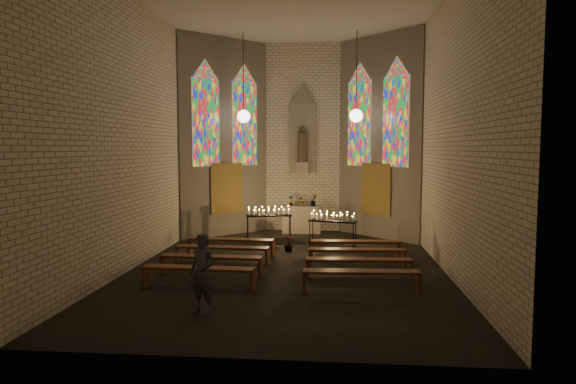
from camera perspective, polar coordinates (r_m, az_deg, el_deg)
The scene contains 18 objects.
floor at distance 13.72m, azimuth 0.03°, elevation -8.27°, with size 12.00×12.00×0.00m, color black.
room at distance 16.72m, azimuth 1.09°, elevation 6.93°, with size 8.22×12.43×7.00m.
altar at distance 18.97m, azimuth 1.53°, elevation -3.05°, with size 1.40×0.60×1.00m, color #AE9F8E.
flower_vase_left at distance 18.93m, azimuth 0.34°, elevation -0.95°, with size 0.20×0.14×0.38m, color #4C723F.
flower_vase_center at distance 18.98m, azimuth 1.52°, elevation -0.91°, with size 0.36×0.31×0.40m, color #4C723F.
flower_vase_right at distance 18.78m, azimuth 2.87°, elevation -0.92°, with size 0.24×0.19×0.44m, color #4C723F.
aisle_flower_pot at distance 15.53m, azimuth 0.06°, elevation -5.80°, with size 0.27×0.27×0.48m, color #4C723F.
votive_stand_left at distance 17.18m, azimuth -2.14°, elevation -2.35°, with size 1.56×0.67×1.11m.
votive_stand_right at distance 15.97m, azimuth 4.98°, elevation -2.96°, with size 1.54×0.78×1.10m.
pew_left_0 at distance 15.16m, azimuth -6.34°, elevation -5.50°, with size 2.55×0.48×0.49m.
pew_right_0 at distance 14.87m, azimuth 7.45°, elevation -5.72°, with size 2.55×0.48×0.49m.
pew_left_1 at distance 14.01m, azimuth -7.34°, elevation -6.37°, with size 2.55×0.48×0.49m.
pew_right_1 at distance 13.69m, azimuth 7.64°, elevation -6.64°, with size 2.55×0.48×0.49m.
pew_left_2 at distance 12.86m, azimuth -8.51°, elevation -7.40°, with size 2.55×0.48×0.49m.
pew_right_2 at distance 12.52m, azimuth 7.87°, elevation -7.74°, with size 2.55×0.48×0.49m.
pew_left_3 at distance 11.73m, azimuth -9.92°, elevation -8.63°, with size 2.55×0.48×0.49m.
pew_right_3 at distance 11.35m, azimuth 8.15°, elevation -9.07°, with size 2.55×0.48×0.49m.
visitor at distance 9.95m, azimuth -9.47°, elevation -8.91°, with size 0.56×0.37×1.53m, color #494750.
Camera 1 is at (1.22, -13.30, 3.13)m, focal length 32.00 mm.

